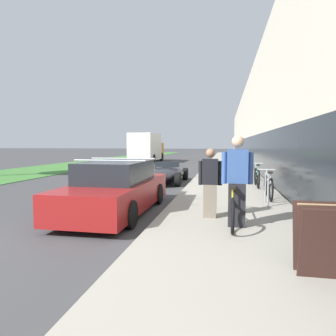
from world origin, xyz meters
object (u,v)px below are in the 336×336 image
at_px(sandwich_board_sign, 320,239).
at_px(vintage_roadster_curbside, 165,174).
at_px(cruiser_bike_middle, 257,177).
at_px(tandem_bicycle, 232,205).
at_px(parked_sedan_curbside, 117,189).
at_px(person_bystander, 210,183).
at_px(moving_truck, 147,148).
at_px(bike_rack_hoop, 267,186).
at_px(person_rider, 237,181).
at_px(cruiser_bike_farthest, 249,172).
at_px(cruiser_bike_nearest, 268,186).

distance_m(sandwich_board_sign, vintage_roadster_curbside, 10.42).
bearing_deg(cruiser_bike_middle, tandem_bicycle, -100.82).
xyz_separation_m(parked_sedan_curbside, vintage_roadster_curbside, (0.00, 6.26, -0.21)).
xyz_separation_m(cruiser_bike_middle, parked_sedan_curbside, (-3.96, -4.47, 0.09)).
bearing_deg(tandem_bicycle, person_bystander, 144.95).
distance_m(cruiser_bike_middle, sandwich_board_sign, 7.87).
bearing_deg(cruiser_bike_middle, moving_truck, 117.43).
bearing_deg(person_bystander, bike_rack_hoop, 49.83).
bearing_deg(person_rider, bike_rack_hoop, 69.48).
relative_size(cruiser_bike_middle, cruiser_bike_farthest, 1.07).
distance_m(person_rider, parked_sedan_curbside, 3.30).
bearing_deg(parked_sedan_curbside, cruiser_bike_farthest, 60.16).
height_order(person_rider, moving_truck, moving_truck).
relative_size(tandem_bicycle, vintage_roadster_curbside, 0.59).
xyz_separation_m(sandwich_board_sign, parked_sedan_curbside, (-3.94, 3.39, 0.01)).
xyz_separation_m(cruiser_bike_farthest, moving_truck, (-8.80, 15.06, 0.91)).
relative_size(person_rider, bike_rack_hoop, 2.13).
relative_size(tandem_bicycle, moving_truck, 0.38).
height_order(person_bystander, vintage_roadster_curbside, person_bystander).
height_order(cruiser_bike_nearest, vintage_roadster_curbside, cruiser_bike_nearest).
height_order(person_rider, sandwich_board_sign, person_rider).
height_order(tandem_bicycle, bike_rack_hoop, same).
bearing_deg(sandwich_board_sign, tandem_bicycle, 113.28).
xyz_separation_m(person_rider, person_bystander, (-0.56, 0.64, -0.13)).
distance_m(bike_rack_hoop, parked_sedan_curbside, 4.01).
distance_m(cruiser_bike_middle, parked_sedan_curbside, 5.97).
xyz_separation_m(tandem_bicycle, sandwich_board_sign, (1.03, -2.39, 0.09)).
distance_m(vintage_roadster_curbside, moving_truck, 16.27).
relative_size(person_rider, cruiser_bike_nearest, 1.03).
height_order(cruiser_bike_nearest, cruiser_bike_middle, cruiser_bike_middle).
height_order(parked_sedan_curbside, moving_truck, moving_truck).
bearing_deg(cruiser_bike_nearest, parked_sedan_curbside, -153.54).
height_order(person_bystander, sandwich_board_sign, person_bystander).
height_order(person_rider, parked_sedan_curbside, person_rider).
distance_m(person_rider, person_bystander, 0.86).
xyz_separation_m(person_rider, cruiser_bike_farthest, (0.81, 7.96, -0.55)).
distance_m(person_bystander, cruiser_bike_farthest, 7.46).
bearing_deg(parked_sedan_curbside, person_bystander, -15.45).
relative_size(tandem_bicycle, bike_rack_hoop, 2.88).
height_order(cruiser_bike_nearest, cruiser_bike_farthest, cruiser_bike_nearest).
bearing_deg(parked_sedan_curbside, vintage_roadster_curbside, 89.96).
distance_m(bike_rack_hoop, moving_truck, 22.51).
bearing_deg(parked_sedan_curbside, moving_truck, 102.93).
bearing_deg(cruiser_bike_farthest, parked_sedan_curbside, -119.84).
bearing_deg(tandem_bicycle, parked_sedan_curbside, 160.98).
relative_size(sandwich_board_sign, parked_sedan_curbside, 0.20).
xyz_separation_m(person_bystander, parked_sedan_curbside, (-2.44, 0.67, -0.31)).
bearing_deg(cruiser_bike_middle, sandwich_board_sign, -90.14).
bearing_deg(cruiser_bike_middle, vintage_roadster_curbside, 155.76).
bearing_deg(cruiser_bike_nearest, person_rider, -107.51).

